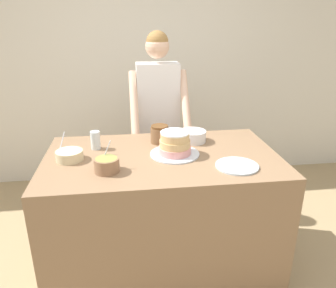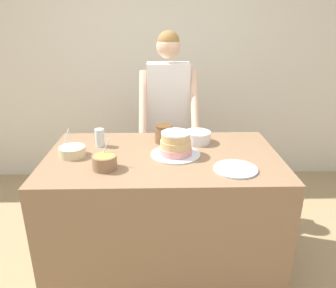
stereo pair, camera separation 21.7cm
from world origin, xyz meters
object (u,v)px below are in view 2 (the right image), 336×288
(person_baker, at_px, (168,108))
(drinking_glass, at_px, (100,138))
(ceramic_plate, at_px, (236,169))
(frosting_bowl_white, at_px, (72,151))
(frosting_bowl_olive, at_px, (105,162))
(frosting_bowl_pink, at_px, (197,137))
(cake, at_px, (176,145))
(stoneware_jar, at_px, (164,134))

(person_baker, relative_size, drinking_glass, 13.18)
(ceramic_plate, bearing_deg, frosting_bowl_white, 167.08)
(frosting_bowl_olive, xyz_separation_m, frosting_bowl_pink, (0.63, 0.45, -0.00))
(person_baker, height_order, frosting_bowl_pink, person_baker)
(cake, xyz_separation_m, ceramic_plate, (0.36, -0.25, -0.07))
(drinking_glass, relative_size, stoneware_jar, 0.95)
(frosting_bowl_white, relative_size, ceramic_plate, 0.65)
(frosting_bowl_white, relative_size, stoneware_jar, 1.29)
(frosting_bowl_olive, bearing_deg, frosting_bowl_pink, 35.52)
(drinking_glass, distance_m, stoneware_jar, 0.47)
(person_baker, xyz_separation_m, stoneware_jar, (-0.05, -0.58, -0.05))
(person_baker, height_order, cake, person_baker)
(person_baker, distance_m, frosting_bowl_white, 1.07)
(frosting_bowl_white, height_order, ceramic_plate, frosting_bowl_white)
(ceramic_plate, height_order, stoneware_jar, stoneware_jar)
(frosting_bowl_pink, distance_m, drinking_glass, 0.72)
(cake, height_order, frosting_bowl_olive, frosting_bowl_olive)
(cake, xyz_separation_m, frosting_bowl_white, (-0.70, -0.00, -0.03))
(frosting_bowl_olive, xyz_separation_m, stoneware_jar, (0.37, 0.46, 0.02))
(person_baker, distance_m, ceramic_plate, 1.14)
(ceramic_plate, bearing_deg, person_baker, 110.06)
(drinking_glass, relative_size, ceramic_plate, 0.48)
(cake, bearing_deg, frosting_bowl_pink, 53.68)
(frosting_bowl_white, relative_size, drinking_glass, 1.36)
(cake, bearing_deg, person_baker, 92.03)
(person_baker, relative_size, cake, 5.06)
(frosting_bowl_pink, bearing_deg, drinking_glass, -175.45)
(person_baker, xyz_separation_m, ceramic_plate, (0.39, -1.07, -0.11))
(cake, distance_m, frosting_bowl_white, 0.70)
(frosting_bowl_pink, bearing_deg, cake, -126.32)
(stoneware_jar, bearing_deg, drinking_glass, -171.76)
(cake, bearing_deg, frosting_bowl_olive, -155.10)
(frosting_bowl_white, distance_m, drinking_glass, 0.24)
(person_baker, relative_size, frosting_bowl_pink, 8.65)
(frosting_bowl_pink, distance_m, ceramic_plate, 0.52)
(drinking_glass, bearing_deg, stoneware_jar, 8.24)
(frosting_bowl_olive, bearing_deg, stoneware_jar, 50.69)
(frosting_bowl_pink, height_order, frosting_bowl_white, frosting_bowl_white)
(frosting_bowl_olive, relative_size, frosting_bowl_pink, 0.91)
(person_baker, distance_m, frosting_bowl_olive, 1.12)
(stoneware_jar, bearing_deg, ceramic_plate, -48.39)
(frosting_bowl_pink, height_order, drinking_glass, drinking_glass)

